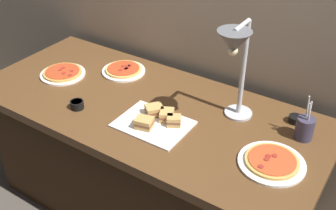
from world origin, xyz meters
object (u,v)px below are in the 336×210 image
(pizza_plate_center, at_px, (272,162))
(sauce_cup_far, at_px, (77,104))
(heat_lamp, at_px, (235,51))
(pizza_plate_front, at_px, (124,70))
(utensil_holder, at_px, (305,128))
(pizza_plate_raised_stand, at_px, (63,73))
(sandwich_platter, at_px, (156,120))
(sauce_cup_near, at_px, (295,119))

(pizza_plate_center, height_order, sauce_cup_far, sauce_cup_far)
(heat_lamp, relative_size, pizza_plate_center, 1.76)
(pizza_plate_front, xyz_separation_m, utensil_holder, (1.09, -0.04, 0.05))
(pizza_plate_raised_stand, distance_m, sauce_cup_far, 0.38)
(sandwich_platter, relative_size, sauce_cup_near, 5.24)
(pizza_plate_raised_stand, height_order, sandwich_platter, sandwich_platter)
(heat_lamp, bearing_deg, pizza_plate_center, -28.28)
(heat_lamp, xyz_separation_m, sauce_cup_near, (0.26, 0.20, -0.38))
(heat_lamp, xyz_separation_m, pizza_plate_raised_stand, (-1.03, -0.08, -0.39))
(heat_lamp, xyz_separation_m, pizza_plate_front, (-0.76, 0.14, -0.39))
(sauce_cup_far, bearing_deg, heat_lamp, 22.09)
(sandwich_platter, distance_m, sauce_cup_near, 0.68)
(sauce_cup_near, xyz_separation_m, utensil_holder, (0.07, -0.10, 0.04))
(sauce_cup_near, height_order, sauce_cup_far, sauce_cup_far)
(pizza_plate_center, xyz_separation_m, sauce_cup_far, (-1.00, -0.14, 0.01))
(heat_lamp, distance_m, pizza_plate_raised_stand, 1.11)
(heat_lamp, distance_m, pizza_plate_center, 0.50)
(pizza_plate_front, relative_size, sauce_cup_near, 3.87)
(pizza_plate_front, relative_size, sandwich_platter, 0.74)
(pizza_plate_front, relative_size, pizza_plate_center, 0.88)
(utensil_holder, bearing_deg, sauce_cup_far, -159.54)
(pizza_plate_center, bearing_deg, heat_lamp, 151.72)
(sandwich_platter, height_order, utensil_holder, utensil_holder)
(heat_lamp, bearing_deg, pizza_plate_raised_stand, -175.40)
(pizza_plate_front, relative_size, utensil_holder, 1.18)
(pizza_plate_center, distance_m, sauce_cup_far, 1.01)
(heat_lamp, height_order, pizza_plate_raised_stand, heat_lamp)
(pizza_plate_raised_stand, relative_size, sandwich_platter, 0.75)
(pizza_plate_raised_stand, height_order, sauce_cup_far, sauce_cup_far)
(sandwich_platter, bearing_deg, utensil_holder, 23.98)
(sauce_cup_far, bearing_deg, pizza_plate_raised_stand, 146.51)
(pizza_plate_raised_stand, height_order, sauce_cup_near, sauce_cup_near)
(sauce_cup_far, bearing_deg, sauce_cup_near, 26.79)
(pizza_plate_raised_stand, bearing_deg, sandwich_platter, -7.65)
(pizza_plate_center, relative_size, utensil_holder, 1.33)
(sauce_cup_far, bearing_deg, utensil_holder, 20.46)
(heat_lamp, relative_size, sandwich_platter, 1.47)
(sauce_cup_near, bearing_deg, heat_lamp, -142.25)
(pizza_plate_front, height_order, utensil_holder, utensil_holder)
(pizza_plate_center, relative_size, sandwich_platter, 0.84)
(pizza_plate_front, bearing_deg, sauce_cup_near, 3.47)
(pizza_plate_center, xyz_separation_m, sauce_cup_near, (-0.02, 0.36, 0.01))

